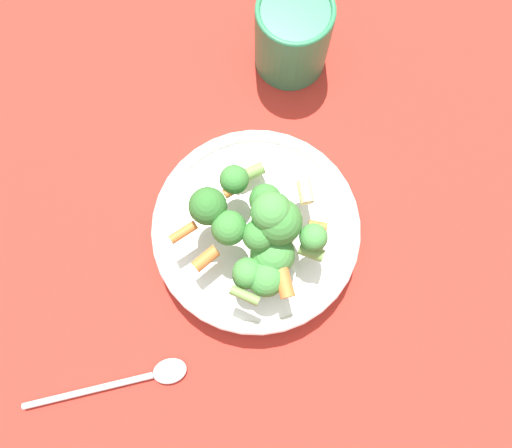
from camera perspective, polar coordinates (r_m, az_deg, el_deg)
name	(u,v)px	position (r m, az deg, el deg)	size (l,w,h in m)	color
ground_plane	(256,235)	(0.56, 0.00, -1.24)	(3.00, 3.00, 0.00)	#B72D23
bowl	(256,231)	(0.54, 0.00, -0.78)	(0.22, 0.22, 0.04)	white
pasta_salad	(261,232)	(0.47, 0.53, -0.87)	(0.15, 0.14, 0.09)	#8CB766
cup	(293,35)	(0.60, 4.21, 20.73)	(0.09, 0.09, 0.10)	#2D7F51
spoon	(136,379)	(0.56, -13.56, -16.86)	(0.16, 0.09, 0.01)	silver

